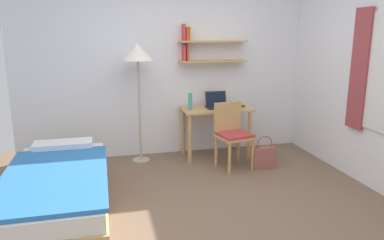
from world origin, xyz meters
TOP-DOWN VIEW (x-y plane):
  - ground_plane at (0.00, 0.00)m, footprint 5.28×5.28m
  - wall_back at (0.01, 2.02)m, footprint 4.40×0.27m
  - bed at (-1.47, 0.30)m, footprint 0.96×1.99m
  - desk at (0.59, 1.70)m, footprint 0.98×0.54m
  - desk_chair at (0.67, 1.21)m, footprint 0.51×0.50m
  - standing_lamp at (-0.51, 1.71)m, footprint 0.42×0.42m
  - laptop at (0.61, 1.74)m, footprint 0.32×0.24m
  - water_bottle at (0.20, 1.68)m, footprint 0.06×0.06m
  - book_stack at (0.92, 1.75)m, footprint 0.18×0.21m
  - handbag at (1.07, 1.05)m, footprint 0.32×0.12m

SIDE VIEW (x-z plane):
  - ground_plane at x=0.00m, z-range 0.00..0.00m
  - handbag at x=1.07m, z-range -0.07..0.38m
  - bed at x=-1.47m, z-range -0.03..0.51m
  - desk_chair at x=0.67m, z-range 0.05..0.92m
  - desk at x=0.59m, z-range 0.22..0.93m
  - book_stack at x=0.92m, z-range 0.71..0.78m
  - laptop at x=0.61m, z-range 0.66..0.89m
  - water_bottle at x=0.20m, z-range 0.71..0.95m
  - wall_back at x=0.01m, z-range 0.01..2.61m
  - standing_lamp at x=-0.51m, z-range 0.63..2.26m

